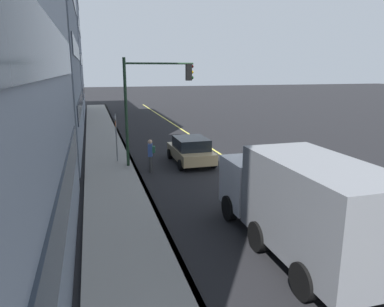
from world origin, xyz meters
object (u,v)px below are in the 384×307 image
at_px(car_tan, 191,150).
at_px(truck_gray, 300,202).
at_px(street_sign_post, 116,135).
at_px(traffic_light_mast, 152,94).
at_px(pedestrian_with_backpack, 151,153).

height_order(car_tan, truck_gray, truck_gray).
bearing_deg(truck_gray, street_sign_post, 20.14).
bearing_deg(traffic_light_mast, street_sign_post, 58.64).
xyz_separation_m(truck_gray, pedestrian_with_backpack, (9.61, 2.75, -0.56)).
height_order(car_tan, street_sign_post, street_sign_post).
distance_m(car_tan, truck_gray, 10.77).
bearing_deg(traffic_light_mast, car_tan, -88.30).
bearing_deg(car_tan, truck_gray, -178.62).
bearing_deg(traffic_light_mast, pedestrian_with_backpack, 163.35).
xyz_separation_m(truck_gray, traffic_light_mast, (10.67, 2.44, 2.44)).
distance_m(truck_gray, traffic_light_mast, 11.21).
bearing_deg(street_sign_post, car_tan, -105.02).
relative_size(car_tan, pedestrian_with_backpack, 2.37).
bearing_deg(car_tan, traffic_light_mast, 91.70).
bearing_deg(street_sign_post, truck_gray, -159.86).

